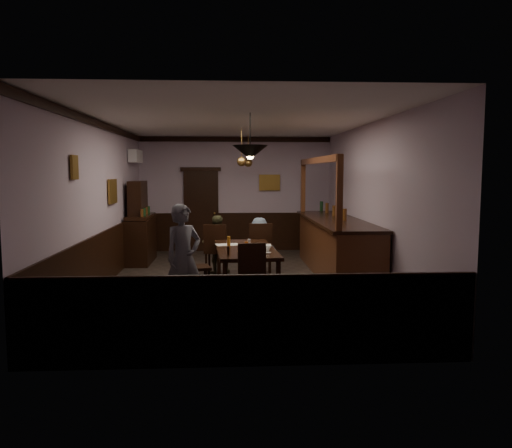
{
  "coord_description": "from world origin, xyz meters",
  "views": [
    {
      "loc": [
        -0.18,
        -9.16,
        2.09
      ],
      "look_at": [
        0.31,
        -0.28,
        1.15
      ],
      "focal_mm": 35.0,
      "sensor_mm": 36.0,
      "label": 1
    }
  ],
  "objects": [
    {
      "name": "soda_can",
      "position": [
        0.12,
        -0.56,
        0.81
      ],
      "size": [
        0.07,
        0.07,
        0.12
      ],
      "primitive_type": "cylinder",
      "color": "orange",
      "rests_on": "dining_table"
    },
    {
      "name": "pepper_mill",
      "position": [
        -0.19,
        -1.21,
        0.82
      ],
      "size": [
        0.04,
        0.04,
        0.14
      ],
      "primitive_type": "cylinder",
      "color": "black",
      "rests_on": "dining_table"
    },
    {
      "name": "chair_far_right",
      "position": [
        0.47,
        0.81,
        0.58
      ],
      "size": [
        0.48,
        0.48,
        1.06
      ],
      "rotation": [
        0.0,
        0.0,
        3.09
      ],
      "color": "black",
      "rests_on": "ground"
    },
    {
      "name": "chair_far_left",
      "position": [
        -0.44,
        0.76,
        0.57
      ],
      "size": [
        0.51,
        0.51,
        1.04
      ],
      "rotation": [
        0.0,
        0.0,
        3.01
      ],
      "color": "black",
      "rests_on": "ground"
    },
    {
      "name": "door_back",
      "position": [
        -0.9,
        3.95,
        1.05
      ],
      "size": [
        0.9,
        0.06,
        2.1
      ],
      "primitive_type": "cube",
      "color": "black",
      "rests_on": "ground"
    },
    {
      "name": "person_seated_right",
      "position": [
        0.46,
        1.1,
        0.57
      ],
      "size": [
        0.77,
        0.5,
        1.14
      ],
      "primitive_type": "imported",
      "rotation": [
        0.0,
        0.0,
        3.04
      ],
      "color": "slate",
      "rests_on": "ground"
    },
    {
      "name": "napkin",
      "position": [
        0.05,
        -0.69,
        0.75
      ],
      "size": [
        0.16,
        0.16,
        0.0
      ],
      "primitive_type": "cube",
      "rotation": [
        0.0,
        0.0,
        0.07
      ],
      "color": "#E5AE54",
      "rests_on": "dining_table"
    },
    {
      "name": "picture_back",
      "position": [
        0.9,
        3.96,
        1.8
      ],
      "size": [
        0.55,
        0.04,
        0.42
      ],
      "color": "olive",
      "rests_on": "ground"
    },
    {
      "name": "ac_unit",
      "position": [
        -2.38,
        2.9,
        2.45
      ],
      "size": [
        0.2,
        0.85,
        0.3
      ],
      "color": "white",
      "rests_on": "ground"
    },
    {
      "name": "chair_near",
      "position": [
        0.19,
        -1.79,
        0.55
      ],
      "size": [
        0.5,
        0.5,
        1.0
      ],
      "rotation": [
        0.0,
        0.0,
        0.16
      ],
      "color": "black",
      "rests_on": "ground"
    },
    {
      "name": "pastry_plate",
      "position": [
        0.12,
        -1.03,
        0.76
      ],
      "size": [
        0.22,
        0.22,
        0.01
      ],
      "primitive_type": "cylinder",
      "color": "white",
      "rests_on": "dining_table"
    },
    {
      "name": "newspaper_left",
      "position": [
        -0.21,
        -0.11,
        0.75
      ],
      "size": [
        0.47,
        0.38,
        0.01
      ],
      "primitive_type": "cube",
      "rotation": [
        0.0,
        0.0,
        0.2
      ],
      "color": "silver",
      "rests_on": "dining_table"
    },
    {
      "name": "pendant_brass_mid",
      "position": [
        0.1,
        1.53,
        2.3
      ],
      "size": [
        0.2,
        0.2,
        0.81
      ],
      "color": "#BF8C3F",
      "rests_on": "ground"
    },
    {
      "name": "pastry_ring_b",
      "position": [
        0.12,
        -1.03,
        0.79
      ],
      "size": [
        0.13,
        0.13,
        0.04
      ],
      "primitive_type": "torus",
      "color": "#C68C47",
      "rests_on": "pastry_plate"
    },
    {
      "name": "beer_glass",
      "position": [
        -0.18,
        -0.43,
        0.85
      ],
      "size": [
        0.06,
        0.06,
        0.2
      ],
      "primitive_type": "cylinder",
      "color": "#BF721E",
      "rests_on": "dining_table"
    },
    {
      "name": "pastry_ring_a",
      "position": [
        0.02,
        -1.08,
        0.79
      ],
      "size": [
        0.13,
        0.13,
        0.04
      ],
      "primitive_type": "torus",
      "color": "#C68C47",
      "rests_on": "pastry_plate"
    },
    {
      "name": "person_standing",
      "position": [
        -0.86,
        -1.79,
        0.81
      ],
      "size": [
        0.7,
        0.66,
        1.61
      ],
      "primitive_type": "imported",
      "rotation": [
        0.0,
        0.0,
        0.63
      ],
      "color": "slate",
      "rests_on": "ground"
    },
    {
      "name": "room",
      "position": [
        0.0,
        0.0,
        1.5
      ],
      "size": [
        5.01,
        8.01,
        3.01
      ],
      "color": "#2D2621",
      "rests_on": "ground"
    },
    {
      "name": "dining_table",
      "position": [
        0.11,
        -0.48,
        0.69
      ],
      "size": [
        1.14,
        2.26,
        0.75
      ],
      "rotation": [
        0.0,
        0.0,
        0.07
      ],
      "color": "black",
      "rests_on": "ground"
    },
    {
      "name": "sideboard",
      "position": [
        -2.21,
        2.33,
        0.75
      ],
      "size": [
        0.51,
        1.42,
        1.87
      ],
      "color": "black",
      "rests_on": "ground"
    },
    {
      "name": "pendant_iron",
      "position": [
        0.16,
        -1.27,
        2.39
      ],
      "size": [
        0.56,
        0.56,
        0.72
      ],
      "color": "black",
      "rests_on": "ground"
    },
    {
      "name": "newspaper_right",
      "position": [
        0.38,
        -0.21,
        0.75
      ],
      "size": [
        0.43,
        0.32,
        0.01
      ],
      "primitive_type": "cube",
      "rotation": [
        0.0,
        0.0,
        -0.04
      ],
      "color": "silver",
      "rests_on": "dining_table"
    },
    {
      "name": "bar_counter",
      "position": [
        1.99,
        0.79,
        0.6
      ],
      "size": [
        0.98,
        4.23,
        2.37
      ],
      "color": "#552616",
      "rests_on": "ground"
    },
    {
      "name": "coffee_cup",
      "position": [
        0.47,
        -0.98,
        0.8
      ],
      "size": [
        0.09,
        0.09,
        0.07
      ],
      "primitive_type": "imported",
      "rotation": [
        0.0,
        0.0,
        0.07
      ],
      "color": "white",
      "rests_on": "saucer"
    },
    {
      "name": "saucer",
      "position": [
        0.44,
        -1.05,
        0.76
      ],
      "size": [
        0.15,
        0.15,
        0.01
      ],
      "primitive_type": "cylinder",
      "color": "white",
      "rests_on": "dining_table"
    },
    {
      "name": "pendant_brass_far",
      "position": [
        0.3,
        3.0,
        2.3
      ],
      "size": [
        0.2,
        0.2,
        0.81
      ],
      "color": "#BF8C3F",
      "rests_on": "ground"
    },
    {
      "name": "chair_side",
      "position": [
        -0.8,
        -0.75,
        0.54
      ],
      "size": [
        0.51,
        0.51,
        0.98
      ],
      "rotation": [
        0.0,
        0.0,
        1.82
      ],
      "color": "black",
      "rests_on": "ground"
    },
    {
      "name": "picture_left_large",
      "position": [
        -2.46,
        0.8,
        1.7
      ],
      "size": [
        0.04,
        0.62,
        0.48
      ],
      "color": "olive",
      "rests_on": "ground"
    },
    {
      "name": "person_seated_left",
      "position": [
        -0.44,
        1.04,
        0.6
      ],
      "size": [
        0.65,
        0.54,
        1.19
      ],
      "primitive_type": "imported",
      "rotation": [
        0.0,
        0.0,
        3.31
      ],
      "color": "#46452A",
      "rests_on": "ground"
    },
    {
      "name": "picture_left_small",
      "position": [
        -2.46,
        -1.6,
        2.15
      ],
      "size": [
        0.04,
        0.28,
        0.36
      ],
      "color": "olive",
      "rests_on": "ground"
    },
    {
      "name": "water_glass",
      "position": [
        0.18,
        -0.45,
        0.82
      ],
      "size": [
        0.06,
        0.06,
        0.15
      ],
      "primitive_type": "cylinder",
      "color": "silver",
      "rests_on": "dining_table"
    }
  ]
}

